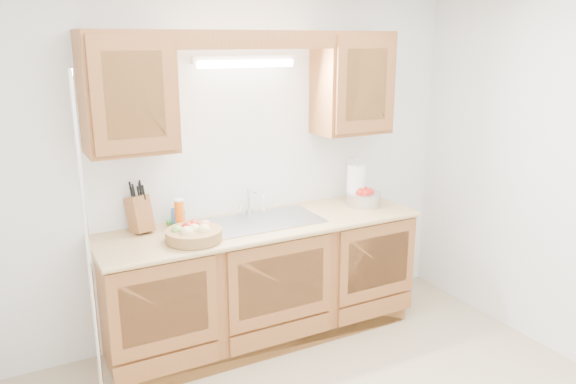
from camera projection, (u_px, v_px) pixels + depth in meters
room at (362, 222)px, 2.83m from camera, size 3.52×3.50×2.50m
base_cabinets at (262, 282)px, 4.07m from camera, size 2.20×0.60×0.86m
countertop at (262, 225)px, 3.94m from camera, size 2.30×0.63×0.04m
upper_cabinet_left at (128, 93)px, 3.44m from camera, size 0.55×0.33×0.75m
upper_cabinet_right at (352, 83)px, 4.19m from camera, size 0.55×0.33×0.75m
valance at (259, 40)px, 3.61m from camera, size 2.20×0.05×0.12m
fluorescent_fixture at (245, 61)px, 3.84m from camera, size 0.76×0.08×0.08m
sink at (261, 231)px, 3.97m from camera, size 0.84×0.46×0.36m
wire_shelf_pole at (88, 250)px, 3.15m from camera, size 0.03×0.03×2.00m
outlet_plate at (351, 166)px, 4.56m from camera, size 0.08×0.01×0.12m
fruit_basket at (194, 233)px, 3.57m from camera, size 0.47×0.47×0.11m
knife_block at (139, 213)px, 3.72m from camera, size 0.17×0.22×0.35m
orange_canister at (179, 213)px, 3.80m from camera, size 0.07×0.07×0.20m
soap_bottle at (178, 213)px, 3.84m from camera, size 0.09×0.09×0.18m
sponge at (176, 222)px, 3.91m from camera, size 0.12×0.08×0.02m
paper_towel at (356, 184)px, 4.36m from camera, size 0.18×0.18×0.36m
apple_bowl at (364, 198)px, 4.33m from camera, size 0.34×0.34×0.14m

